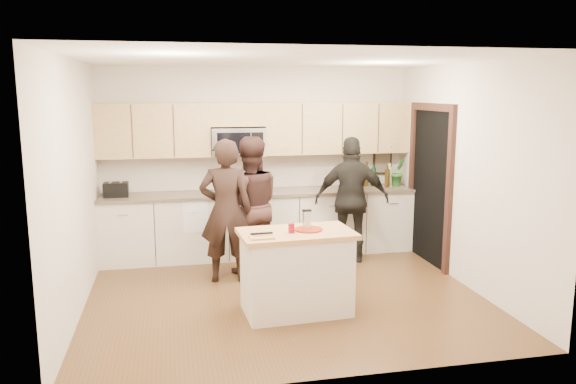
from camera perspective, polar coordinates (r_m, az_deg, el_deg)
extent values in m
plane|color=#53341C|center=(6.71, -0.39, -10.38)|extent=(4.50, 4.50, 0.00)
cube|color=beige|center=(8.31, -3.12, 3.23)|extent=(4.50, 0.02, 2.70)
cube|color=beige|center=(4.45, 4.67, -2.93)|extent=(4.50, 0.02, 2.70)
cube|color=beige|center=(6.32, -20.83, 0.35)|extent=(0.02, 4.00, 2.70)
cube|color=beige|center=(7.15, 17.58, 1.62)|extent=(0.02, 4.00, 2.70)
cube|color=white|center=(6.29, -0.42, 13.32)|extent=(4.50, 4.00, 0.02)
cube|color=beige|center=(8.17, -2.73, -3.31)|extent=(4.50, 0.62, 0.90)
cube|color=#705E4A|center=(8.06, -2.75, -0.08)|extent=(4.50, 0.66, 0.04)
cube|color=tan|center=(8.01, -13.52, 6.11)|extent=(1.55, 0.33, 0.75)
cube|color=tan|center=(8.36, 4.99, 6.51)|extent=(2.17, 0.33, 0.75)
cube|color=tan|center=(8.05, -5.19, 7.87)|extent=(0.78, 0.33, 0.33)
cube|color=silver|center=(8.04, -5.12, 5.11)|extent=(0.76, 0.40, 0.40)
cube|color=black|center=(7.83, -5.53, 4.97)|extent=(0.47, 0.01, 0.29)
cube|color=black|center=(7.87, -3.12, 5.03)|extent=(0.17, 0.01, 0.29)
cube|color=black|center=(7.97, 14.25, 0.45)|extent=(0.02, 1.05, 2.10)
cube|color=black|center=(7.46, 16.05, -0.30)|extent=(0.06, 0.10, 2.10)
cube|color=black|center=(8.48, 12.46, 1.09)|extent=(0.06, 0.10, 2.10)
cube|color=black|center=(7.86, 14.49, 8.37)|extent=(0.06, 1.25, 0.10)
cube|color=black|center=(8.81, 9.56, 3.04)|extent=(0.30, 0.03, 0.38)
cube|color=tan|center=(8.79, 9.60, 3.02)|extent=(0.24, 0.00, 0.32)
cube|color=white|center=(7.72, -9.36, -2.34)|extent=(0.34, 0.01, 0.48)
cube|color=white|center=(7.96, -9.51, -0.23)|extent=(0.34, 0.60, 0.01)
cube|color=beige|center=(6.07, 0.85, -8.36)|extent=(1.14, 0.71, 0.85)
cube|color=#BD814E|center=(5.94, 0.87, -4.25)|extent=(1.24, 0.77, 0.05)
cylinder|color=maroon|center=(5.99, 2.10, -3.82)|extent=(0.30, 0.30, 0.02)
cube|color=silver|center=(5.97, 1.92, -2.86)|extent=(0.08, 0.05, 0.19)
cube|color=black|center=(5.94, 1.92, -1.88)|extent=(0.09, 0.06, 0.02)
cylinder|color=maroon|center=(5.86, 0.34, -3.69)|extent=(0.07, 0.07, 0.10)
cube|color=#BD814E|center=(5.67, -2.70, -4.63)|extent=(0.25, 0.18, 0.02)
cube|color=black|center=(5.75, -2.71, -4.22)|extent=(0.24, 0.04, 0.02)
cube|color=silver|center=(5.68, -2.54, -4.45)|extent=(0.23, 0.04, 0.01)
cube|color=black|center=(7.97, -17.07, 0.23)|extent=(0.33, 0.20, 0.20)
cube|color=silver|center=(7.97, -17.61, 0.93)|extent=(0.03, 0.14, 0.00)
cube|color=silver|center=(7.95, -16.60, 0.97)|extent=(0.03, 0.14, 0.00)
cylinder|color=black|center=(8.40, 6.39, 1.46)|extent=(0.08, 0.08, 0.30)
cylinder|color=#322109|center=(8.56, 7.99, 1.81)|extent=(0.07, 0.07, 0.37)
cylinder|color=black|center=(8.56, 8.67, 1.73)|extent=(0.07, 0.07, 0.35)
cylinder|color=#322109|center=(8.52, 10.05, 1.59)|extent=(0.07, 0.07, 0.33)
cylinder|color=#B9B591|center=(8.61, 10.26, 1.74)|extent=(0.09, 0.09, 0.35)
imported|color=#2E6C2B|center=(8.64, 11.10, 2.01)|extent=(0.27, 0.23, 0.43)
imported|color=black|center=(6.99, -6.32, -1.93)|extent=(0.71, 0.51, 1.80)
imported|color=#311C18|center=(7.31, -3.95, -1.36)|extent=(0.89, 0.71, 1.79)
imported|color=black|center=(7.82, 6.51, -0.80)|extent=(1.10, 0.65, 1.75)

